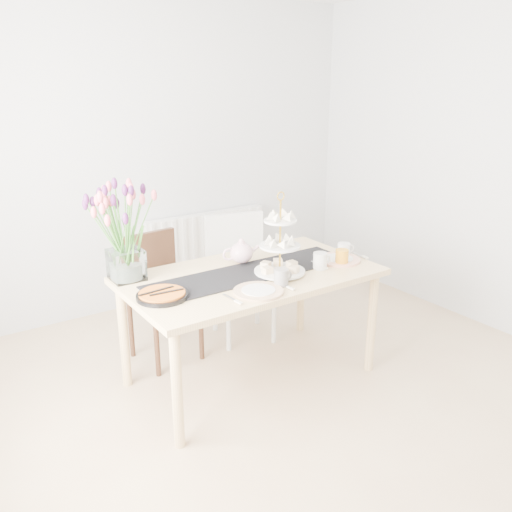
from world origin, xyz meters
TOP-DOWN VIEW (x-y plane):
  - room_shell at (0.00, 0.00)m, footprint 4.50×4.50m
  - radiator at (0.50, 2.19)m, footprint 1.20×0.08m
  - dining_table at (-0.04, 0.65)m, footprint 1.60×0.90m
  - chair_brown at (-0.40, 1.30)m, footprint 0.49×0.49m
  - chair_white at (0.27, 1.27)m, footprint 0.56×0.56m
  - table_runner at (-0.04, 0.65)m, footprint 1.40×0.35m
  - tulip_vase at (-0.73, 0.99)m, footprint 0.70×0.70m
  - cake_stand at (0.10, 0.54)m, footprint 0.32×0.32m
  - teapot at (0.01, 0.83)m, footprint 0.29×0.25m
  - cream_jug at (0.69, 0.58)m, footprint 0.11×0.11m
  - tart_tin at (-0.68, 0.59)m, footprint 0.29×0.29m
  - mug_grey at (-0.01, 0.37)m, footprint 0.09×0.09m
  - mug_white at (0.37, 0.46)m, footprint 0.10×0.10m
  - mug_orange at (0.55, 0.44)m, footprint 0.12×0.12m
  - plate_left at (-0.19, 0.35)m, footprint 0.32×0.32m
  - plate_right at (0.59, 0.51)m, footprint 0.34×0.34m

SIDE VIEW (x-z plane):
  - radiator at x=0.50m, z-range 0.15..0.75m
  - chair_brown at x=-0.40m, z-range 0.07..0.97m
  - chair_white at x=0.27m, z-range 0.08..1.02m
  - dining_table at x=-0.04m, z-range 0.30..1.05m
  - table_runner at x=-0.04m, z-range 0.75..0.76m
  - plate_left at x=-0.19m, z-range 0.75..0.77m
  - plate_right at x=0.59m, z-range 0.75..0.77m
  - tart_tin at x=-0.68m, z-range 0.75..0.78m
  - cream_jug at x=0.69m, z-range 0.75..0.84m
  - mug_grey at x=-0.01m, z-range 0.75..0.85m
  - mug_orange at x=0.55m, z-range 0.75..0.85m
  - mug_white at x=0.37m, z-range 0.75..0.86m
  - teapot at x=0.01m, z-range 0.75..0.91m
  - cake_stand at x=0.10m, z-range 0.65..1.12m
  - tulip_vase at x=-0.73m, z-range 0.84..1.43m
  - room_shell at x=0.00m, z-range -0.95..3.55m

